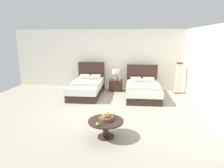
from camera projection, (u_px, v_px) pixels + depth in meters
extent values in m
cube|color=#ABA58D|center=(108.00, 111.00, 6.29)|extent=(9.49, 9.66, 0.02)
cube|color=silver|center=(118.00, 59.00, 8.91)|extent=(9.49, 0.12, 2.60)
cube|color=silver|center=(206.00, 70.00, 6.01)|extent=(0.12, 5.26, 2.60)
cube|color=#36221A|center=(86.00, 92.00, 7.92)|extent=(1.14, 2.14, 0.27)
cube|color=white|center=(86.00, 85.00, 7.86)|extent=(1.18, 2.18, 0.27)
cube|color=#36221A|center=(92.00, 75.00, 8.87)|extent=(1.16, 0.09, 1.20)
cube|color=white|center=(85.00, 76.00, 8.61)|extent=(0.40, 0.31, 0.14)
cube|color=white|center=(96.00, 77.00, 8.56)|extent=(0.40, 0.31, 0.14)
cylinder|color=#CCB199|center=(89.00, 77.00, 8.35)|extent=(0.60, 0.17, 0.15)
cube|color=gray|center=(83.00, 85.00, 7.30)|extent=(1.15, 0.38, 0.01)
cube|color=#36221A|center=(143.00, 94.00, 7.65)|extent=(1.27, 2.09, 0.26)
cube|color=white|center=(143.00, 88.00, 7.60)|extent=(1.31, 2.13, 0.22)
cube|color=#36221A|center=(142.00, 78.00, 8.58)|extent=(1.29, 0.10, 1.13)
cube|color=white|center=(136.00, 79.00, 8.32)|extent=(0.44, 0.31, 0.14)
cube|color=white|center=(149.00, 79.00, 8.27)|extent=(0.44, 0.31, 0.14)
cylinder|color=#CCB199|center=(142.00, 80.00, 8.06)|extent=(0.67, 0.17, 0.15)
cube|color=gray|center=(144.00, 89.00, 6.92)|extent=(1.28, 0.47, 0.01)
cube|color=#36221A|center=(116.00, 85.00, 8.58)|extent=(0.54, 0.41, 0.47)
sphere|color=tan|center=(115.00, 85.00, 8.36)|extent=(0.02, 0.02, 0.02)
cylinder|color=tan|center=(116.00, 80.00, 8.55)|extent=(0.16, 0.16, 0.02)
ellipsoid|color=tan|center=(116.00, 77.00, 8.52)|extent=(0.18, 0.18, 0.20)
cylinder|color=#99844C|center=(116.00, 74.00, 8.49)|extent=(0.02, 0.02, 0.04)
cylinder|color=silver|center=(116.00, 72.00, 8.47)|extent=(0.32, 0.32, 0.18)
cylinder|color=silver|center=(120.00, 78.00, 8.45)|extent=(0.07, 0.07, 0.17)
torus|color=silver|center=(120.00, 76.00, 8.43)|extent=(0.07, 0.07, 0.01)
cylinder|color=#36221A|center=(106.00, 137.00, 4.63)|extent=(0.39, 0.39, 0.02)
cylinder|color=#36221A|center=(106.00, 129.00, 4.59)|extent=(0.13, 0.13, 0.38)
cylinder|color=#36221A|center=(106.00, 121.00, 4.54)|extent=(0.81, 0.81, 0.04)
cylinder|color=brown|center=(106.00, 118.00, 4.56)|extent=(0.32, 0.32, 0.07)
torus|color=brown|center=(106.00, 117.00, 4.55)|extent=(0.34, 0.34, 0.02)
sphere|color=#8CB447|center=(104.00, 117.00, 4.49)|extent=(0.08, 0.08, 0.08)
sphere|color=#B83931|center=(109.00, 116.00, 4.51)|extent=(0.08, 0.08, 0.08)
sphere|color=orange|center=(108.00, 114.00, 4.61)|extent=(0.09, 0.09, 0.09)
sphere|color=#8FA440|center=(103.00, 115.00, 4.58)|extent=(0.07, 0.07, 0.07)
sphere|color=#82A34A|center=(98.00, 124.00, 4.24)|extent=(0.08, 0.08, 0.08)
cube|color=black|center=(177.00, 93.00, 8.26)|extent=(0.23, 0.23, 0.03)
cube|color=beige|center=(178.00, 78.00, 8.12)|extent=(0.19, 0.19, 1.21)
cube|color=black|center=(179.00, 63.00, 7.98)|extent=(0.23, 0.23, 0.02)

